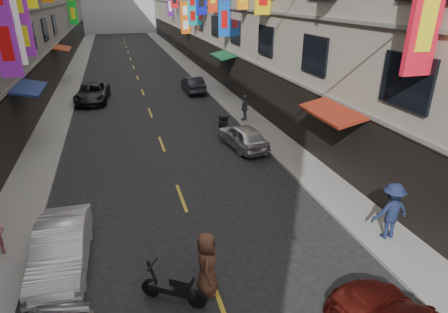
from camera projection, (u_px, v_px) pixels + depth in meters
sidewalk_left at (71, 81)px, 34.33m from camera, size 2.00×90.00×0.12m
sidewalk_right at (199, 74)px, 37.37m from camera, size 2.00×90.00×0.12m
street_awnings at (130, 82)px, 20.25m from camera, size 13.99×35.20×0.41m
lane_markings at (140, 84)px, 33.23m from camera, size 0.12×80.20×0.01m
scooter_crossing at (174, 288)px, 9.58m from camera, size 1.56×1.10×1.14m
scooter_far_right at (224, 124)px, 21.66m from camera, size 0.50×1.80×1.14m
car_left_mid at (61, 248)px, 10.72m from camera, size 1.50×4.01×1.31m
car_left_far at (92, 93)px, 27.60m from camera, size 2.61×4.91×1.31m
car_right_mid at (243, 136)px, 19.31m from camera, size 2.02×3.86×1.25m
car_right_far at (193, 84)px, 30.38m from camera, size 1.38×3.86×1.27m
pedestrian_rnear at (391, 211)px, 11.79m from camera, size 1.25×0.67×1.91m
pedestrian_rfar at (245, 108)px, 23.13m from camera, size 1.04×1.03×1.59m
pedestrian_crossing at (207, 264)px, 9.71m from camera, size 0.82×1.02×1.82m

